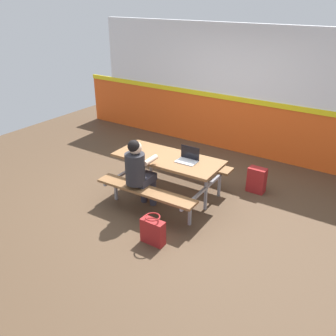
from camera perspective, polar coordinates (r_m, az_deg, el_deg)
name	(u,v)px	position (r m, az deg, el deg)	size (l,w,h in m)	color
ground_plane	(168,198)	(6.21, -0.05, -4.65)	(10.00, 10.00, 0.02)	#4C3826
accent_backdrop	(237,93)	(7.81, 10.59, 11.29)	(8.00, 0.14, 2.60)	#E55119
picnic_table_main	(168,167)	(5.94, 0.00, 0.20)	(1.77, 1.61, 0.74)	brown
student_nearer	(138,169)	(5.56, -4.61, -0.22)	(0.37, 0.53, 1.21)	#2D2D38
laptop_silver	(188,158)	(5.72, 3.09, 1.49)	(0.33, 0.23, 0.22)	silver
backpack_dark	(257,180)	(6.47, 13.58, -1.82)	(0.30, 0.22, 0.44)	maroon
tote_bag_bright	(153,231)	(5.06, -2.36, -9.73)	(0.34, 0.21, 0.43)	maroon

